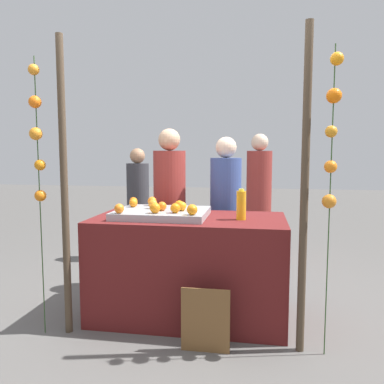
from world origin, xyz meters
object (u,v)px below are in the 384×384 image
object	(u,v)px
juice_bottle	(241,205)
vendor_right	(225,219)
orange_1	(162,206)
orange_0	(119,209)
vendor_left	(170,215)
chalkboard_sign	(205,321)
stall_counter	(189,267)

from	to	relation	value
juice_bottle	vendor_right	bearing A→B (deg)	103.87
orange_1	orange_0	bearing A→B (deg)	-148.06
vendor_left	juice_bottle	bearing A→B (deg)	-43.69
chalkboard_sign	stall_counter	bearing A→B (deg)	110.65
orange_1	chalkboard_sign	xyz separation A→B (m)	(0.44, -0.52, -0.74)
stall_counter	vendor_right	world-z (taller)	vendor_right
stall_counter	chalkboard_sign	size ratio (longest dim) A/B	3.39
orange_1	chalkboard_sign	world-z (taller)	orange_1
chalkboard_sign	vendor_right	xyz separation A→B (m)	(0.03, 1.30, 0.51)
vendor_left	vendor_right	bearing A→B (deg)	3.13
vendor_left	orange_1	bearing A→B (deg)	-81.95
stall_counter	orange_1	bearing A→B (deg)	-162.22
stall_counter	vendor_left	distance (m)	0.83
vendor_left	stall_counter	bearing A→B (deg)	-64.53
stall_counter	juice_bottle	bearing A→B (deg)	-6.42
chalkboard_sign	vendor_right	distance (m)	1.40
chalkboard_sign	vendor_left	xyz separation A→B (m)	(-0.55, 1.27, 0.55)
orange_1	vendor_right	distance (m)	0.95
vendor_left	chalkboard_sign	bearing A→B (deg)	-66.71
stall_counter	orange_0	size ratio (longest dim) A/B	20.54
stall_counter	chalkboard_sign	bearing A→B (deg)	-69.35
vendor_left	orange_0	bearing A→B (deg)	-102.00
orange_1	chalkboard_sign	size ratio (longest dim) A/B	0.16
vendor_right	stall_counter	bearing A→B (deg)	-109.48
orange_0	chalkboard_sign	xyz separation A→B (m)	(0.75, -0.33, -0.74)
orange_0	vendor_right	distance (m)	1.27
orange_1	juice_bottle	xyz separation A→B (m)	(0.66, 0.02, 0.02)
orange_0	vendor_right	size ratio (longest dim) A/B	0.05
vendor_left	vendor_right	world-z (taller)	vendor_left
stall_counter	juice_bottle	size ratio (longest dim) A/B	6.39
chalkboard_sign	vendor_right	world-z (taller)	vendor_right
chalkboard_sign	vendor_right	bearing A→B (deg)	88.60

